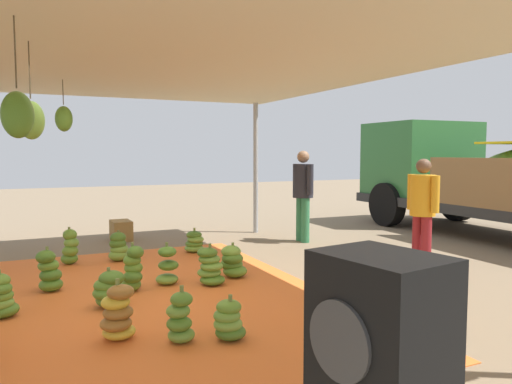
{
  "coord_description": "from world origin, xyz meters",
  "views": [
    {
      "loc": [
        5.58,
        -1.11,
        1.69
      ],
      "look_at": [
        -0.23,
        1.63,
        1.18
      ],
      "focal_mm": 34.54,
      "sensor_mm": 36.0,
      "label": 1
    }
  ],
  "objects": [
    {
      "name": "tarp_orange",
      "position": [
        0.0,
        0.0,
        0.01
      ],
      "size": [
        5.77,
        4.33,
        0.01
      ],
      "primitive_type": "cube",
      "color": "orange",
      "rests_on": "ground"
    },
    {
      "name": "banana_bunch_4",
      "position": [
        -2.24,
        -0.53,
        0.26
      ],
      "size": [
        0.36,
        0.34,
        0.57
      ],
      "color": "#518428",
      "rests_on": "tarp_orange"
    },
    {
      "name": "banana_bunch_12",
      "position": [
        1.56,
        0.51,
        0.18
      ],
      "size": [
        0.37,
        0.37,
        0.41
      ],
      "color": "#477523",
      "rests_on": "tarp_orange"
    },
    {
      "name": "banana_bunch_10",
      "position": [
        -2.18,
        0.17,
        0.22
      ],
      "size": [
        0.38,
        0.38,
        0.48
      ],
      "color": "#6B9E38",
      "rests_on": "tarp_orange"
    },
    {
      "name": "banana_bunch_9",
      "position": [
        1.15,
        -0.4,
        0.24
      ],
      "size": [
        0.41,
        0.4,
        0.56
      ],
      "color": "gold",
      "rests_on": "tarp_orange"
    },
    {
      "name": "banana_bunch_15",
      "position": [
        -0.5,
        0.5,
        0.23
      ],
      "size": [
        0.39,
        0.38,
        0.55
      ],
      "color": "#75A83D",
      "rests_on": "tarp_orange"
    },
    {
      "name": "ground_plane",
      "position": [
        0.0,
        3.0,
        0.0
      ],
      "size": [
        40.0,
        40.0,
        0.0
      ],
      "primitive_type": "plane",
      "color": "#7F6B51"
    },
    {
      "name": "banana_bunch_6",
      "position": [
        -0.8,
        -0.88,
        0.25
      ],
      "size": [
        0.37,
        0.38,
        0.55
      ],
      "color": "#518428",
      "rests_on": "tarp_orange"
    },
    {
      "name": "banana_bunch_1",
      "position": [
        0.14,
        -0.31,
        0.2
      ],
      "size": [
        0.47,
        0.47,
        0.44
      ],
      "color": "#518428",
      "rests_on": "tarp_orange"
    },
    {
      "name": "banana_bunch_5",
      "position": [
        -0.48,
        1.4,
        0.21
      ],
      "size": [
        0.47,
        0.46,
        0.47
      ],
      "color": "#60932D",
      "rests_on": "tarp_orange"
    },
    {
      "name": "banana_bunch_8",
      "position": [
        1.45,
        0.09,
        0.22
      ],
      "size": [
        0.31,
        0.3,
        0.51
      ],
      "color": "#6B9E38",
      "rests_on": "tarp_orange"
    },
    {
      "name": "cargo_truck_main",
      "position": [
        -1.31,
        7.48,
        1.22
      ],
      "size": [
        6.69,
        2.6,
        2.4
      ],
      "color": "#2D2D2D",
      "rests_on": "ground"
    },
    {
      "name": "banana_bunch_11",
      "position": [
        -0.26,
        1.0,
        0.23
      ],
      "size": [
        0.48,
        0.45,
        0.53
      ],
      "color": "#518428",
      "rests_on": "tarp_orange"
    },
    {
      "name": "crate_0",
      "position": [
        -4.08,
        0.55,
        0.19
      ],
      "size": [
        0.55,
        0.37,
        0.38
      ],
      "primitive_type": "cube",
      "rotation": [
        0.0,
        0.0,
        0.02
      ],
      "color": "olive",
      "rests_on": "ground"
    },
    {
      "name": "tent_canopy",
      "position": [
        -0.0,
        -0.1,
        2.7
      ],
      "size": [
        8.0,
        7.0,
        2.78
      ],
      "color": "#9EA0A5",
      "rests_on": "ground"
    },
    {
      "name": "banana_bunch_0",
      "position": [
        -0.38,
        0.04,
        0.27
      ],
      "size": [
        0.34,
        0.31,
        0.6
      ],
      "color": "#60932D",
      "rests_on": "tarp_orange"
    },
    {
      "name": "worker_1",
      "position": [
        -2.44,
        3.65,
        1.01
      ],
      "size": [
        0.63,
        0.39,
        1.73
      ],
      "color": "#337A4C",
      "rests_on": "ground"
    },
    {
      "name": "banana_bunch_7",
      "position": [
        -2.31,
        1.45,
        0.18
      ],
      "size": [
        0.4,
        0.38,
        0.42
      ],
      "color": "#6B9E38",
      "rests_on": "tarp_orange"
    },
    {
      "name": "worker_0",
      "position": [
        0.22,
        4.08,
        0.94
      ],
      "size": [
        0.59,
        0.36,
        1.61
      ],
      "color": "maroon",
      "rests_on": "ground"
    }
  ]
}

